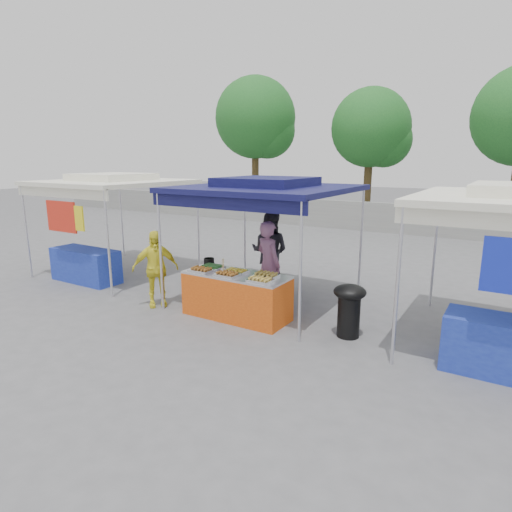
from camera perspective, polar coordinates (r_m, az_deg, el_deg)
The scene contains 22 objects.
ground_plane at distance 8.27m, azimuth -2.20°, elevation -7.90°, with size 80.00×80.00×0.00m, color slate.
back_wall at distance 18.10m, azimuth 17.58°, elevation 4.83°, with size 40.00×0.25×1.20m, color gray.
main_canopy at distance 8.58m, azimuth 1.31°, elevation 9.10°, with size 3.20×3.20×2.57m.
neighbor_stall_left at distance 11.33m, azimuth -19.93°, elevation 5.33°, with size 3.20×3.20×2.57m.
tree_0 at distance 22.77m, azimuth 0.30°, elevation 17.53°, with size 4.08×4.08×7.01m.
tree_1 at distance 20.76m, azimuth 15.45°, elevation 15.75°, with size 3.58×3.53×6.07m.
vendor_table at distance 8.05m, azimuth -2.62°, elevation -5.29°, with size 2.00×0.80×0.85m.
food_tray_fl at distance 8.10m, azimuth -7.32°, elevation -1.88°, with size 0.42×0.30×0.07m.
food_tray_fm at distance 7.75m, azimuth -3.87°, elevation -2.48°, with size 0.42×0.30×0.07m.
food_tray_fr at distance 7.38m, azimuth 0.57°, elevation -3.23°, with size 0.42×0.30×0.07m.
food_tray_bl at distance 8.31m, azimuth -5.82°, elevation -1.46°, with size 0.42×0.30×0.07m.
food_tray_bm at distance 8.00m, azimuth -2.58°, elevation -1.97°, with size 0.42×0.30×0.07m.
food_tray_br at distance 7.69m, azimuth 1.39°, elevation -2.57°, with size 0.42×0.30×0.07m.
cooking_pot at distance 8.68m, azimuth -6.28°, elevation -0.68°, with size 0.21×0.21×0.12m, color black.
skewer_cup at distance 7.87m, azimuth -4.41°, elevation -2.08°, with size 0.09×0.09×0.11m, color silver.
wok_burner at distance 7.32m, azimuth 12.32°, elevation -6.52°, with size 0.54×0.54×0.91m.
crate_left at distance 8.73m, azimuth -2.39°, elevation -5.74°, with size 0.49×0.35×0.30m, color #1528B0.
crate_right at distance 8.41m, azimuth 1.27°, elevation -6.37°, with size 0.53×0.37×0.32m, color #1528B0.
crate_stacked at distance 8.32m, azimuth 1.28°, elevation -4.37°, with size 0.50×0.35×0.30m, color #1528B0.
vendor_woman at distance 8.51m, azimuth 1.67°, elevation -1.14°, with size 0.64×0.42×1.75m, color #955F83.
helper_man at distance 9.59m, azimuth 1.82°, elevation 0.60°, with size 0.87×0.68×1.79m, color black.
customer_person at distance 8.80m, azimuth -13.28°, elevation -1.66°, with size 0.91×0.38×1.55m, color yellow.
Camera 1 is at (4.32, -6.42, 2.92)m, focal length 30.00 mm.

